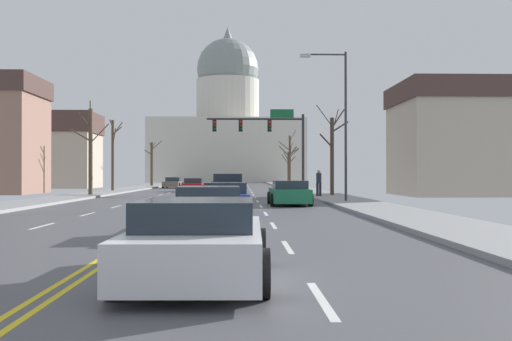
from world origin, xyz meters
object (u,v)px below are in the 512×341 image
at_px(sedan_near_04, 209,211).
at_px(sedan_oncoming_00, 193,185).
at_px(pickup_truck_near_01, 228,188).
at_px(sedan_near_02, 289,193).
at_px(sedan_near_03, 226,200).
at_px(pedestrian_00, 319,181).
at_px(sedan_oncoming_01, 173,183).
at_px(sedan_near_00, 229,188).
at_px(street_lamp_right, 340,112).
at_px(sedan_near_05, 198,241).
at_px(signal_gantry, 268,132).

xyz_separation_m(sedan_near_04, sedan_oncoming_00, (-3.39, 36.51, -0.01)).
distance_m(pickup_truck_near_01, sedan_near_02, 7.85).
bearing_deg(sedan_near_03, pedestrian_00, 69.73).
xyz_separation_m(sedan_near_02, sedan_oncoming_01, (-10.12, 36.46, -0.03)).
xyz_separation_m(sedan_near_00, sedan_near_04, (0.01, -27.21, -0.00)).
xyz_separation_m(street_lamp_right, pedestrian_00, (-0.23, 6.54, -3.83)).
xyz_separation_m(sedan_near_00, sedan_near_05, (0.21, -33.98, -0.01)).
distance_m(sedan_near_02, sedan_near_04, 14.13).
xyz_separation_m(signal_gantry, sedan_near_05, (-2.91, -37.87, -4.39)).
distance_m(sedan_near_00, pedestrian_00, 7.89).
relative_size(signal_gantry, sedan_oncoming_01, 1.68).
relative_size(sedan_near_04, sedan_near_05, 1.06).
height_order(sedan_near_00, pickup_truck_near_01, pickup_truck_near_01).
distance_m(sedan_near_00, pickup_truck_near_01, 6.34).
distance_m(street_lamp_right, sedan_near_02, 5.51).
distance_m(pickup_truck_near_01, sedan_near_05, 27.64).
bearing_deg(sedan_near_02, pedestrian_00, 72.38).
xyz_separation_m(street_lamp_right, sedan_near_03, (-5.92, -8.88, -4.33)).
bearing_deg(sedan_oncoming_01, sedan_near_02, -74.49).
height_order(street_lamp_right, pedestrian_00, street_lamp_right).
xyz_separation_m(signal_gantry, sedan_near_04, (-3.10, -31.10, -4.38)).
bearing_deg(street_lamp_right, sedan_oncoming_01, 110.57).
height_order(sedan_near_05, pedestrian_00, pedestrian_00).
xyz_separation_m(street_lamp_right, sedan_near_02, (-2.88, -1.81, -4.34)).
xyz_separation_m(sedan_near_05, sedan_oncoming_01, (-7.00, 56.96, -0.01)).
bearing_deg(sedan_oncoming_00, sedan_near_05, -85.27).
relative_size(sedan_near_00, sedan_near_02, 1.08).
bearing_deg(signal_gantry, sedan_near_05, -94.39).
bearing_deg(street_lamp_right, sedan_near_02, -147.79).
height_order(sedan_near_02, sedan_near_04, sedan_near_04).
bearing_deg(street_lamp_right, pickup_truck_near_01, 139.14).
relative_size(signal_gantry, sedan_near_04, 1.71).
relative_size(sedan_near_04, sedan_oncoming_01, 0.99).
bearing_deg(sedan_near_05, signal_gantry, 85.61).
xyz_separation_m(signal_gantry, sedan_oncoming_00, (-6.49, 5.41, -4.40)).
xyz_separation_m(pickup_truck_near_01, sedan_oncoming_00, (-3.44, 15.64, -0.14)).
xyz_separation_m(sedan_near_02, sedan_near_03, (-3.04, -7.07, 0.00)).
relative_size(sedan_near_00, sedan_near_04, 1.00).
bearing_deg(pedestrian_00, sedan_near_00, 139.48).
height_order(sedan_near_00, sedan_near_03, sedan_near_03).
height_order(pickup_truck_near_01, sedan_near_03, pickup_truck_near_01).
relative_size(pickup_truck_near_01, sedan_near_05, 1.30).
xyz_separation_m(sedan_near_02, pedestrian_00, (2.65, 8.36, 0.51)).
bearing_deg(pedestrian_00, sedan_oncoming_00, 122.99).
distance_m(sedan_near_05, pedestrian_00, 29.44).
height_order(street_lamp_right, pickup_truck_near_01, street_lamp_right).
height_order(street_lamp_right, sedan_near_03, street_lamp_right).
height_order(signal_gantry, pickup_truck_near_01, signal_gantry).
bearing_deg(sedan_oncoming_01, signal_gantry, -62.59).
relative_size(street_lamp_right, sedan_near_05, 1.84).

